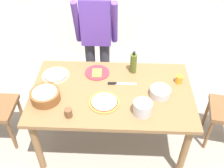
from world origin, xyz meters
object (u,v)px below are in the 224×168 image
object	(u,v)px
person_cook	(97,35)
pizza_cooked_on_tray	(104,102)
steel_pot	(143,108)
chef_knife	(119,84)
popcorn_bowl	(45,95)
olive_oil_bottle	(133,63)
mixing_bowl_steel	(160,92)
plate_with_slice	(97,73)
cup_orange	(179,79)
dining_table	(112,98)
cup_small_brown	(68,113)
pizza_raw_on_board	(56,75)

from	to	relation	value
person_cook	pizza_cooked_on_tray	size ratio (longest dim) A/B	5.53
steel_pot	chef_knife	bearing A→B (deg)	120.10
popcorn_bowl	olive_oil_bottle	xyz separation A→B (m)	(0.84, 0.46, 0.05)
popcorn_bowl	pizza_cooked_on_tray	bearing A→B (deg)	-1.95
mixing_bowl_steel	olive_oil_bottle	distance (m)	0.44
plate_with_slice	cup_orange	distance (m)	0.86
plate_with_slice	cup_orange	size ratio (longest dim) A/B	3.06
olive_oil_bottle	steel_pot	bearing A→B (deg)	-82.97
dining_table	chef_knife	world-z (taller)	chef_knife
steel_pot	cup_small_brown	distance (m)	0.66
person_cook	pizza_cooked_on_tray	distance (m)	0.95
pizza_cooked_on_tray	popcorn_bowl	distance (m)	0.56
chef_knife	popcorn_bowl	bearing A→B (deg)	-159.68
pizza_raw_on_board	cup_orange	world-z (taller)	cup_orange
mixing_bowl_steel	cup_small_brown	bearing A→B (deg)	-159.94
person_cook	pizza_raw_on_board	distance (m)	0.69
cup_small_brown	chef_knife	xyz separation A→B (m)	(0.43, 0.45, -0.04)
plate_with_slice	dining_table	bearing A→B (deg)	-58.42
pizza_cooked_on_tray	olive_oil_bottle	distance (m)	0.57
plate_with_slice	olive_oil_bottle	bearing A→B (deg)	6.57
person_cook	pizza_cooked_on_tray	world-z (taller)	person_cook
cup_orange	person_cook	bearing A→B (deg)	146.16
popcorn_bowl	chef_knife	size ratio (longest dim) A/B	0.96
plate_with_slice	chef_knife	distance (m)	0.29
plate_with_slice	cup_orange	bearing A→B (deg)	-7.66
cup_small_brown	olive_oil_bottle	bearing A→B (deg)	48.58
olive_oil_bottle	chef_knife	xyz separation A→B (m)	(-0.15, -0.21, -0.11)
dining_table	mixing_bowl_steel	bearing A→B (deg)	-4.52
mixing_bowl_steel	cup_small_brown	size ratio (longest dim) A/B	2.35
dining_table	cup_small_brown	distance (m)	0.52
pizza_raw_on_board	steel_pot	distance (m)	1.02
pizza_cooked_on_tray	plate_with_slice	xyz separation A→B (m)	(-0.10, 0.44, -0.00)
pizza_cooked_on_tray	olive_oil_bottle	xyz separation A→B (m)	(0.28, 0.48, 0.10)
dining_table	mixing_bowl_steel	xyz separation A→B (m)	(0.47, -0.04, 0.13)
chef_knife	person_cook	bearing A→B (deg)	113.01
person_cook	cup_orange	distance (m)	1.08
pizza_raw_on_board	pizza_cooked_on_tray	xyz separation A→B (m)	(0.54, -0.38, -0.00)
mixing_bowl_steel	chef_knife	bearing A→B (deg)	160.17
plate_with_slice	mixing_bowl_steel	size ratio (longest dim) A/B	1.30
chef_knife	pizza_cooked_on_tray	bearing A→B (deg)	-115.23
cup_orange	steel_pot	bearing A→B (deg)	-131.83
popcorn_bowl	cup_orange	bearing A→B (deg)	13.24
pizza_raw_on_board	popcorn_bowl	size ratio (longest dim) A/B	1.02
olive_oil_bottle	cup_orange	world-z (taller)	olive_oil_bottle
steel_pot	cup_small_brown	bearing A→B (deg)	-174.12
pizza_cooked_on_tray	plate_with_slice	distance (m)	0.45
person_cook	cup_small_brown	world-z (taller)	person_cook
steel_pot	cup_small_brown	xyz separation A→B (m)	(-0.66, -0.07, -0.02)
popcorn_bowl	chef_knife	xyz separation A→B (m)	(0.69, 0.25, -0.05)
steel_pot	pizza_cooked_on_tray	bearing A→B (deg)	162.43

